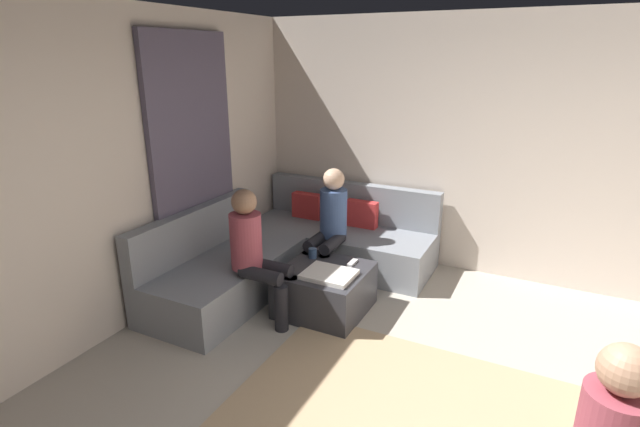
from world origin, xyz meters
The scene contains 10 objects.
wall_back centered at (0.00, 2.94, 1.35)m, with size 6.00×0.12×2.70m, color beige.
wall_left centered at (-2.94, 0.00, 1.35)m, with size 0.12×6.00×2.70m, color beige.
curtain_panel centered at (-2.84, 1.30, 1.25)m, with size 0.06×1.10×2.50m, color #595166.
sectional_couch centered at (-2.08, 1.88, 0.28)m, with size 2.10×2.55×0.87m.
ottoman centered at (-1.45, 1.36, 0.21)m, with size 0.76×0.76×0.42m, color #333338.
folded_blanket centered at (-1.35, 1.24, 0.44)m, with size 0.44×0.36×0.04m, color white.
coffee_mug centered at (-1.67, 1.54, 0.47)m, with size 0.08×0.08×0.10m, color #334C72.
game_remote centered at (-1.27, 1.58, 0.43)m, with size 0.05×0.15×0.02m, color white.
person_on_couch_back centered at (-1.68, 1.93, 0.66)m, with size 0.30×0.60×1.20m.
person_on_couch_side centered at (-1.93, 0.98, 0.66)m, with size 0.60×0.30×1.20m.
Camera 1 is at (0.32, -2.23, 2.29)m, focal length 26.95 mm.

